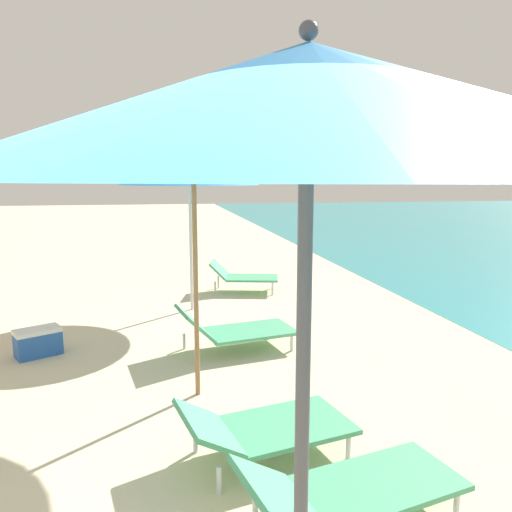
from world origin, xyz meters
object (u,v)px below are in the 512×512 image
(lounger_farthest_shoreside, at_px, (242,276))
(cooler_box, at_px, (38,342))
(umbrella_nearest, at_px, (307,113))
(lounger_second_shoreside, at_px, (234,329))
(umbrella_second, at_px, (193,138))
(umbrella_farthest, at_px, (189,169))
(lounger_nearest_shoreside, at_px, (350,487))
(lounger_second_inland, at_px, (265,426))

(lounger_farthest_shoreside, height_order, cooler_box, lounger_farthest_shoreside)
(umbrella_nearest, distance_m, lounger_second_shoreside, 5.06)
(umbrella_nearest, xyz_separation_m, umbrella_second, (-0.13, 3.34, 0.18))
(umbrella_farthest, bearing_deg, umbrella_nearest, -90.22)
(lounger_nearest_shoreside, xyz_separation_m, lounger_farthest_shoreside, (0.39, 6.62, 0.06))
(umbrella_nearest, relative_size, umbrella_second, 0.93)
(umbrella_second, distance_m, lounger_farthest_shoreside, 5.19)
(lounger_second_inland, bearing_deg, umbrella_nearest, -111.19)
(lounger_farthest_shoreside, bearing_deg, lounger_second_inland, -84.68)
(lounger_nearest_shoreside, distance_m, umbrella_second, 3.28)
(umbrella_nearest, relative_size, lounger_farthest_shoreside, 1.88)
(umbrella_nearest, xyz_separation_m, cooler_box, (-2.03, 4.86, -2.26))
(cooler_box, bearing_deg, lounger_nearest_shoreside, -53.18)
(lounger_second_shoreside, relative_size, cooler_box, 2.58)
(umbrella_farthest, bearing_deg, lounger_farthest_shoreside, 47.02)
(umbrella_nearest, relative_size, lounger_second_inland, 1.82)
(lounger_nearest_shoreside, xyz_separation_m, umbrella_farthest, (-0.67, 5.47, 2.11))
(umbrella_nearest, xyz_separation_m, lounger_farthest_shoreside, (1.09, 7.83, -2.12))
(umbrella_farthest, distance_m, lounger_farthest_shoreside, 2.58)
(umbrella_nearest, distance_m, lounger_second_inland, 3.02)
(umbrella_nearest, height_order, lounger_second_inland, umbrella_nearest)
(umbrella_second, distance_m, lounger_second_inland, 2.70)
(umbrella_second, bearing_deg, cooler_box, 141.46)
(lounger_farthest_shoreside, bearing_deg, cooler_box, -123.43)
(lounger_second_shoreside, distance_m, lounger_second_inland, 2.49)
(lounger_nearest_shoreside, distance_m, cooler_box, 4.55)
(umbrella_second, height_order, lounger_second_shoreside, umbrella_second)
(umbrella_farthest, bearing_deg, umbrella_second, -92.62)
(umbrella_nearest, relative_size, lounger_second_shoreside, 1.69)
(lounger_second_inland, bearing_deg, lounger_nearest_shoreside, -78.68)
(lounger_farthest_shoreside, bearing_deg, umbrella_nearest, -84.96)
(umbrella_nearest, height_order, lounger_farthest_shoreside, umbrella_nearest)
(umbrella_second, distance_m, umbrella_farthest, 3.36)
(cooler_box, bearing_deg, lounger_farthest_shoreside, 43.60)
(cooler_box, bearing_deg, lounger_second_inland, -49.86)
(umbrella_nearest, distance_m, cooler_box, 5.73)
(lounger_second_shoreside, xyz_separation_m, lounger_second_inland, (-0.12, -2.49, -0.02))
(umbrella_second, xyz_separation_m, lounger_second_shoreside, (0.56, 1.22, -2.33))
(lounger_farthest_shoreside, bearing_deg, umbrella_farthest, -120.01)
(umbrella_nearest, bearing_deg, umbrella_farthest, 89.78)
(umbrella_nearest, xyz_separation_m, umbrella_farthest, (0.03, 6.69, -0.07))
(lounger_second_shoreside, bearing_deg, lounger_second_inland, -103.62)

